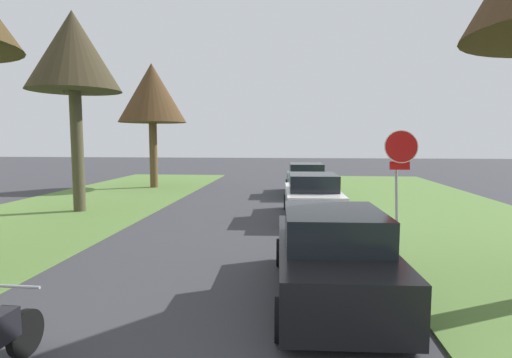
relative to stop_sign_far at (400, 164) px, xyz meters
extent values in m
cylinder|color=#9EA0A5|center=(0.00, 0.17, -1.01)|extent=(0.07, 0.45, 2.23)
cylinder|color=white|center=(0.00, -0.07, 0.42)|extent=(0.81, 0.16, 0.80)
cylinder|color=red|center=(0.00, -0.07, 0.42)|extent=(0.76, 0.17, 0.75)
cube|color=red|center=(0.00, 0.01, -0.05)|extent=(0.48, 0.07, 0.20)
cylinder|color=#45402C|center=(-10.67, 4.39, 0.13)|extent=(0.44, 0.44, 4.49)
cone|color=#37301F|center=(-10.67, 4.39, 3.83)|extent=(3.37, 3.37, 2.90)
cylinder|color=#45402C|center=(-10.54, 4.89, 2.76)|extent=(1.16, 0.49, 0.93)
cylinder|color=#45402C|center=(-10.90, 4.75, 2.92)|extent=(0.97, 0.71, 1.20)
cylinder|color=brown|center=(-10.47, 12.10, -0.29)|extent=(0.44, 0.44, 3.66)
cone|color=#47321C|center=(-10.47, 12.10, 3.17)|extent=(3.75, 3.75, 3.26)
cylinder|color=brown|center=(-10.67, 11.53, 1.93)|extent=(1.31, 0.62, 0.96)
cylinder|color=brown|center=(-10.47, 12.49, 2.19)|extent=(0.96, 0.21, 1.41)
cylinder|color=brown|center=(-10.88, 12.02, 2.11)|extent=(0.38, 1.02, 1.27)
cube|color=black|center=(-1.92, -3.12, -1.58)|extent=(1.97, 4.46, 0.85)
cube|color=black|center=(-1.91, -3.34, -0.87)|extent=(1.67, 2.08, 0.56)
cylinder|color=black|center=(-2.84, -1.50, -1.87)|extent=(0.22, 0.61, 0.60)
cylinder|color=black|center=(-1.11, -1.44, -1.87)|extent=(0.22, 0.61, 0.60)
cylinder|color=black|center=(-2.73, -4.80, -1.87)|extent=(0.22, 0.61, 0.60)
cylinder|color=black|center=(-0.99, -4.74, -1.87)|extent=(0.22, 0.61, 0.60)
cube|color=white|center=(-1.92, 4.05, -1.58)|extent=(1.97, 4.46, 0.85)
cube|color=black|center=(-1.91, 3.83, -0.87)|extent=(1.67, 2.08, 0.56)
cylinder|color=black|center=(-2.85, 5.67, -1.87)|extent=(0.22, 0.61, 0.60)
cylinder|color=black|center=(-1.11, 5.73, -1.87)|extent=(0.22, 0.61, 0.60)
cylinder|color=black|center=(-2.73, 2.37, -1.87)|extent=(0.22, 0.61, 0.60)
cylinder|color=black|center=(-1.00, 2.43, -1.87)|extent=(0.22, 0.61, 0.60)
cube|color=#28663D|center=(-1.96, 10.17, -1.58)|extent=(1.97, 4.46, 0.85)
cube|color=black|center=(-1.95, 9.95, -0.87)|extent=(1.67, 2.08, 0.56)
cylinder|color=black|center=(-2.88, 11.79, -1.87)|extent=(0.22, 0.61, 0.60)
cylinder|color=black|center=(-1.14, 11.85, -1.87)|extent=(0.22, 0.61, 0.60)
cylinder|color=black|center=(-2.77, 8.50, -1.87)|extent=(0.22, 0.61, 0.60)
cylinder|color=black|center=(-1.03, 8.55, -1.87)|extent=(0.22, 0.61, 0.60)
cylinder|color=black|center=(-5.98, -5.48, -1.87)|extent=(0.12, 0.60, 0.60)
cylinder|color=#9EA0A5|center=(-5.98, -5.58, -1.22)|extent=(0.60, 0.06, 0.04)
camera|label=1|loc=(-2.60, -10.12, 0.59)|focal=28.33mm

